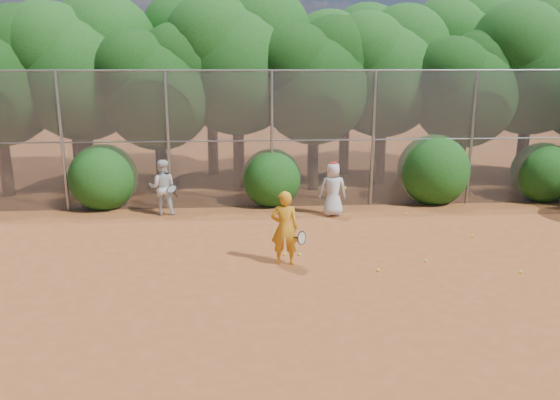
{
  "coord_description": "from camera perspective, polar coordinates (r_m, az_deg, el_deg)",
  "views": [
    {
      "loc": [
        -1.84,
        -9.85,
        4.28
      ],
      "look_at": [
        -1.0,
        2.5,
        1.1
      ],
      "focal_mm": 35.0,
      "sensor_mm": 36.0,
      "label": 1
    }
  ],
  "objects": [
    {
      "name": "ball_6",
      "position": [
        12.37,
        0.48,
        -5.67
      ],
      "size": [
        0.07,
        0.07,
        0.07
      ],
      "primitive_type": "sphere",
      "color": "#D2F02B",
      "rests_on": "ground"
    },
    {
      "name": "bush_2",
      "position": [
        17.46,
        15.75,
        3.37
      ],
      "size": [
        2.2,
        2.2,
        2.2
      ],
      "primitive_type": "sphere",
      "color": "#134511",
      "rests_on": "ground"
    },
    {
      "name": "player_yellow",
      "position": [
        11.63,
        0.49,
        -2.95
      ],
      "size": [
        0.78,
        0.55,
        1.63
      ],
      "rotation": [
        0.0,
        0.0,
        3.06
      ],
      "color": "orange",
      "rests_on": "ground"
    },
    {
      "name": "player_white",
      "position": [
        15.81,
        -12.18,
        1.32
      ],
      "size": [
        0.88,
        0.78,
        1.58
      ],
      "rotation": [
        0.0,
        0.0,
        3.13
      ],
      "color": "silver",
      "rests_on": "ground"
    },
    {
      "name": "tree_11",
      "position": [
        20.86,
        7.1,
        13.98
      ],
      "size": [
        4.64,
        4.03,
        6.35
      ],
      "color": "black",
      "rests_on": "ground"
    },
    {
      "name": "bush_3",
      "position": [
        18.95,
        25.75,
        2.85
      ],
      "size": [
        1.9,
        1.9,
        1.9
      ],
      "primitive_type": "sphere",
      "color": "#134511",
      "rests_on": "ground"
    },
    {
      "name": "tree_9",
      "position": [
        21.57,
        -20.93,
        13.65
      ],
      "size": [
        4.83,
        4.2,
        6.62
      ],
      "color": "black",
      "rests_on": "ground"
    },
    {
      "name": "bush_1",
      "position": [
        16.52,
        -0.89,
        2.6
      ],
      "size": [
        1.8,
        1.8,
        1.8
      ],
      "primitive_type": "sphere",
      "color": "#134511",
      "rests_on": "ground"
    },
    {
      "name": "tree_12",
      "position": [
        22.71,
        18.42,
        14.29
      ],
      "size": [
        5.02,
        4.37,
        6.88
      ],
      "color": "black",
      "rests_on": "ground"
    },
    {
      "name": "tree_6",
      "position": [
        19.37,
        18.92,
        11.25
      ],
      "size": [
        3.86,
        3.36,
        5.29
      ],
      "color": "black",
      "rests_on": "ground"
    },
    {
      "name": "ball_2",
      "position": [
        11.64,
        10.21,
        -7.23
      ],
      "size": [
        0.07,
        0.07,
        0.07
      ],
      "primitive_type": "sphere",
      "color": "#D2F02B",
      "rests_on": "ground"
    },
    {
      "name": "ball_1",
      "position": [
        14.4,
        19.49,
        -3.6
      ],
      "size": [
        0.07,
        0.07,
        0.07
      ],
      "primitive_type": "sphere",
      "color": "#D2F02B",
      "rests_on": "ground"
    },
    {
      "name": "tree_4",
      "position": [
        18.25,
        3.74,
        12.74
      ],
      "size": [
        4.19,
        3.64,
        5.73
      ],
      "color": "black",
      "rests_on": "ground"
    },
    {
      "name": "tree_2",
      "position": [
        17.89,
        -12.54,
        11.85
      ],
      "size": [
        3.99,
        3.47,
        5.47
      ],
      "color": "black",
      "rests_on": "ground"
    },
    {
      "name": "tree_1",
      "position": [
        19.09,
        -19.94,
        13.23
      ],
      "size": [
        4.64,
        4.03,
        6.35
      ],
      "color": "black",
      "rests_on": "ground"
    },
    {
      "name": "tree_7",
      "position": [
        20.97,
        24.97,
        13.11
      ],
      "size": [
        4.77,
        4.14,
        6.53
      ],
      "color": "black",
      "rests_on": "ground"
    },
    {
      "name": "player_teen",
      "position": [
        15.37,
        5.57,
        1.15
      ],
      "size": [
        0.76,
        0.51,
        1.55
      ],
      "rotation": [
        0.0,
        0.0,
        3.11
      ],
      "color": "silver",
      "rests_on": "ground"
    },
    {
      "name": "bush_0",
      "position": [
        17.0,
        -18.0,
        2.57
      ],
      "size": [
        2.0,
        2.0,
        2.0
      ],
      "primitive_type": "sphere",
      "color": "#134511",
      "rests_on": "ground"
    },
    {
      "name": "fence_back",
      "position": [
        16.1,
        2.3,
        6.44
      ],
      "size": [
        20.05,
        0.09,
        4.03
      ],
      "color": "gray",
      "rests_on": "ground"
    },
    {
      "name": "ball_0",
      "position": [
        12.39,
        15.0,
        -6.15
      ],
      "size": [
        0.07,
        0.07,
        0.07
      ],
      "primitive_type": "sphere",
      "color": "#D2F02B",
      "rests_on": "ground"
    },
    {
      "name": "ball_3",
      "position": [
        12.41,
        23.86,
        -6.9
      ],
      "size": [
        0.07,
        0.07,
        0.07
      ],
      "primitive_type": "sphere",
      "color": "#D2F02B",
      "rests_on": "ground"
    },
    {
      "name": "ball_4",
      "position": [
        12.36,
        2.08,
        -5.7
      ],
      "size": [
        0.07,
        0.07,
        0.07
      ],
      "primitive_type": "sphere",
      "color": "#D2F02B",
      "rests_on": "ground"
    },
    {
      "name": "tree_3",
      "position": [
        18.69,
        -4.33,
        14.72
      ],
      "size": [
        4.89,
        4.26,
        6.7
      ],
      "color": "black",
      "rests_on": "ground"
    },
    {
      "name": "tree_10",
      "position": [
        20.93,
        -7.14,
        15.25
      ],
      "size": [
        5.15,
        4.48,
        7.06
      ],
      "color": "black",
      "rests_on": "ground"
    },
    {
      "name": "ball_5",
      "position": [
        15.97,
        13.04,
        -1.39
      ],
      "size": [
        0.07,
        0.07,
        0.07
      ],
      "primitive_type": "sphere",
      "color": "#D2F02B",
      "rests_on": "ground"
    },
    {
      "name": "tree_5",
      "position": [
        19.52,
        10.95,
        13.47
      ],
      "size": [
        4.51,
        3.92,
        6.17
      ],
      "color": "black",
      "rests_on": "ground"
    },
    {
      "name": "ground",
      "position": [
        10.9,
        6.22,
        -8.81
      ],
      "size": [
        80.0,
        80.0,
        0.0
      ],
      "primitive_type": "plane",
      "color": "brown",
      "rests_on": "ground"
    }
  ]
}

